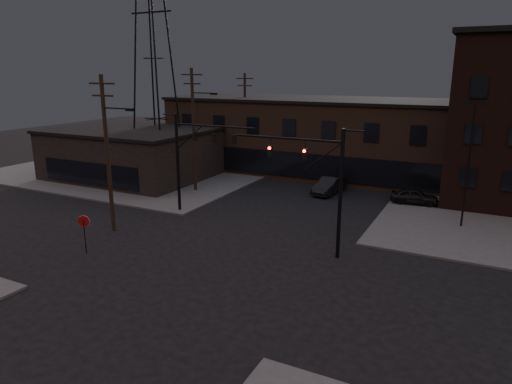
# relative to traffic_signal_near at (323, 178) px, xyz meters

# --- Properties ---
(ground) EXTENTS (140.00, 140.00, 0.00)m
(ground) POSITION_rel_traffic_signal_near_xyz_m (-5.36, -4.50, -4.93)
(ground) COLOR black
(ground) RESTS_ON ground
(sidewalk_nw) EXTENTS (30.00, 30.00, 0.15)m
(sidewalk_nw) POSITION_rel_traffic_signal_near_xyz_m (-27.36, 17.50, -4.86)
(sidewalk_nw) COLOR #474744
(sidewalk_nw) RESTS_ON ground
(building_row) EXTENTS (40.00, 12.00, 8.00)m
(building_row) POSITION_rel_traffic_signal_near_xyz_m (-5.36, 23.50, -0.93)
(building_row) COLOR #483326
(building_row) RESTS_ON ground
(building_left) EXTENTS (16.00, 12.00, 5.00)m
(building_left) POSITION_rel_traffic_signal_near_xyz_m (-25.36, 11.50, -2.43)
(building_left) COLOR black
(building_left) RESTS_ON ground
(traffic_signal_near) EXTENTS (7.12, 0.24, 8.00)m
(traffic_signal_near) POSITION_rel_traffic_signal_near_xyz_m (0.00, 0.00, 0.00)
(traffic_signal_near) COLOR black
(traffic_signal_near) RESTS_ON ground
(traffic_signal_far) EXTENTS (7.12, 0.24, 8.00)m
(traffic_signal_far) POSITION_rel_traffic_signal_near_xyz_m (-12.07, 3.50, 0.08)
(traffic_signal_far) COLOR black
(traffic_signal_far) RESTS_ON ground
(stop_sign) EXTENTS (0.72, 0.33, 2.48)m
(stop_sign) POSITION_rel_traffic_signal_near_xyz_m (-13.36, -6.49, -3.09)
(stop_sign) COLOR black
(stop_sign) RESTS_ON ground
(utility_pole_near) EXTENTS (3.70, 0.28, 11.00)m
(utility_pole_near) POSITION_rel_traffic_signal_near_xyz_m (-14.79, -2.50, 0.94)
(utility_pole_near) COLOR black
(utility_pole_near) RESTS_ON ground
(utility_pole_mid) EXTENTS (3.70, 0.28, 11.50)m
(utility_pole_mid) POSITION_rel_traffic_signal_near_xyz_m (-15.79, 9.50, 1.19)
(utility_pole_mid) COLOR black
(utility_pole_mid) RESTS_ON ground
(utility_pole_far) EXTENTS (2.20, 0.28, 11.00)m
(utility_pole_far) POSITION_rel_traffic_signal_near_xyz_m (-16.86, 21.50, 0.85)
(utility_pole_far) COLOR black
(utility_pole_far) RESTS_ON ground
(transmission_tower) EXTENTS (7.00, 7.00, 25.00)m
(transmission_tower) POSITION_rel_traffic_signal_near_xyz_m (-23.36, 13.50, 7.57)
(transmission_tower) COLOR black
(transmission_tower) RESTS_ON ground
(lot_light_a) EXTENTS (1.50, 0.28, 9.14)m
(lot_light_a) POSITION_rel_traffic_signal_near_xyz_m (7.64, 9.50, 0.58)
(lot_light_a) COLOR black
(lot_light_a) RESTS_ON ground
(parked_car_lot_a) EXTENTS (4.06, 1.98, 1.34)m
(parked_car_lot_a) POSITION_rel_traffic_signal_near_xyz_m (3.64, 14.01, -4.11)
(parked_car_lot_a) COLOR black
(parked_car_lot_a) RESTS_ON sidewalk_ne
(car_crossing) EXTENTS (2.18, 4.87, 1.55)m
(car_crossing) POSITION_rel_traffic_signal_near_xyz_m (-4.14, 14.52, -4.16)
(car_crossing) COLOR black
(car_crossing) RESTS_ON ground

